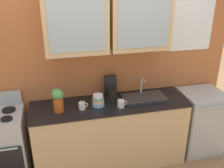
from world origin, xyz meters
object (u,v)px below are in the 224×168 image
Objects in this scene: cup_near_sink at (121,104)px; coffee_maker at (111,90)px; cup_near_bowls at (82,106)px; stove_range at (2,148)px; sink_faucet at (144,97)px; bowl_stack at (98,100)px; vase at (58,100)px; dishwasher at (199,121)px.

coffee_maker is at bearing 102.05° from cup_near_sink.
cup_near_bowls is (-0.47, 0.06, -0.00)m from cup_near_sink.
cup_near_bowls is at bearing -3.53° from stove_range.
bowl_stack is at bearing -175.70° from sink_faucet.
sink_faucet is 4.84× the size of cup_near_bowls.
bowl_stack is 0.52× the size of vase.
coffee_maker is at bearing 28.25° from cup_near_bowls.
coffee_maker reaches higher than cup_near_sink.
vase is at bearing -176.07° from bowl_stack.
bowl_stack reaches higher than cup_near_sink.
stove_range is 1.29m from bowl_stack.
vase is at bearing -175.86° from sink_faucet.
bowl_stack is at bearing -179.43° from dishwasher.
cup_near_bowls reaches higher than dishwasher.
coffee_maker is at bearing 6.47° from stove_range.
sink_faucet is 0.82m from cup_near_bowls.
sink_faucet is 0.97m from dishwasher.
coffee_maker is (0.41, 0.22, 0.06)m from cup_near_bowls.
vase is (0.71, -0.05, 0.60)m from stove_range.
dishwasher is (1.46, 0.01, -0.52)m from bowl_stack.
bowl_stack is at bearing -139.12° from coffee_maker.
stove_range is at bearing 176.47° from cup_near_bowls.
bowl_stack is at bearing 158.63° from cup_near_sink.
cup_near_sink is 0.42× the size of coffee_maker.
sink_faucet is 1.93× the size of coffee_maker.
coffee_maker is (-0.06, 0.28, 0.06)m from cup_near_sink.
bowl_stack is (-0.61, -0.05, 0.05)m from sink_faucet.
vase reaches higher than sink_faucet.
dishwasher is at bearing -0.10° from stove_range.
cup_near_bowls is 0.46m from coffee_maker.
cup_near_bowls is (-0.81, -0.09, 0.02)m from sink_faucet.
cup_near_bowls is at bearing -151.75° from coffee_maker.
sink_faucet is (1.79, 0.03, 0.46)m from stove_range.
sink_faucet is 0.62× the size of dishwasher.
stove_range reaches higher than dishwasher.
bowl_stack is 0.17× the size of dishwasher.
cup_near_bowls is at bearing -168.32° from bowl_stack.
vase is 0.30m from cup_near_bowls.
cup_near_sink is 0.29m from coffee_maker.
coffee_maker reaches higher than sink_faucet.
stove_range is 1.20× the size of dishwasher.
coffee_maker is at bearing 40.88° from bowl_stack.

